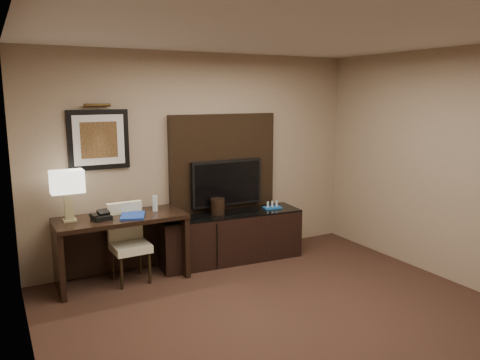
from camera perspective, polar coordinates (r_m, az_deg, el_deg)
floor at (r=4.50m, az=9.03°, el=-18.66°), size 4.50×5.00×0.01m
ceiling at (r=3.98m, az=10.20°, el=17.86°), size 4.50×5.00×0.01m
wall_back at (r=6.16m, az=-4.83°, el=2.70°), size 4.50×0.01×2.70m
wall_left at (r=3.21m, az=-24.18°, el=-5.40°), size 0.01×5.00×2.70m
desk at (r=5.69m, az=-14.16°, el=-8.15°), size 1.47×0.64×0.79m
credenza at (r=6.22m, az=-1.19°, el=-6.90°), size 1.91×0.67×0.65m
tv_wall_panel at (r=6.24m, az=-2.07°, el=2.09°), size 1.50×0.12×1.30m
tv at (r=6.20m, az=-1.65°, el=-0.31°), size 1.00×0.08×0.60m
artwork at (r=5.72m, az=-16.85°, el=4.71°), size 0.70×0.04×0.70m
picture_light at (r=5.66m, az=-16.99°, el=8.72°), size 0.04×0.04×0.30m
desk_chair at (r=5.64m, az=-13.22°, el=-7.89°), size 0.43×0.49×0.86m
table_lamp at (r=5.48m, az=-20.24°, el=-1.74°), size 0.38×0.24×0.59m
desk_phone at (r=5.47m, az=-16.55°, el=-4.19°), size 0.22×0.21×0.10m
blue_folder at (r=5.53m, az=-12.93°, el=-4.26°), size 0.36×0.42×0.02m
book at (r=5.54m, az=-13.49°, el=-3.26°), size 0.15×0.03×0.21m
water_bottle at (r=5.72m, az=-10.33°, el=-2.82°), size 0.08×0.08×0.19m
ice_bucket at (r=6.04m, az=-2.74°, el=-3.23°), size 0.22×0.22×0.21m
minibar_tray at (r=6.37m, az=3.95°, el=-3.09°), size 0.26×0.18×0.09m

